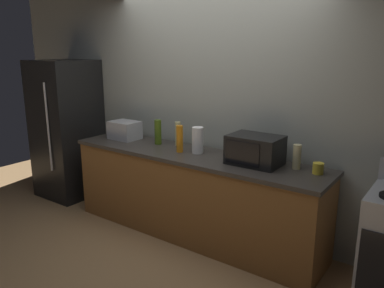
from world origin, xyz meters
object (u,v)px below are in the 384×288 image
(bottle_olive_oil, at_px, (158,132))
(bottle_hand_soap, at_px, (297,157))
(microwave, at_px, (255,150))
(paper_towel_roll, at_px, (198,140))
(toaster_oven, at_px, (125,130))
(bottle_vinegar, at_px, (178,134))
(mug_black, at_px, (230,150))
(bottle_dish_soap, at_px, (180,139))
(refrigerator, at_px, (67,129))
(mug_yellow, at_px, (318,168))

(bottle_olive_oil, xyz_separation_m, bottle_hand_soap, (1.59, 0.03, -0.03))
(microwave, xyz_separation_m, bottle_olive_oil, (-1.23, 0.05, 0.00))
(microwave, relative_size, paper_towel_roll, 1.78)
(toaster_oven, bearing_deg, bottle_hand_soap, 2.02)
(microwave, distance_m, bottle_vinegar, 1.01)
(mug_black, bearing_deg, microwave, -20.67)
(microwave, xyz_separation_m, paper_towel_roll, (-0.65, 0.00, 0.00))
(bottle_vinegar, distance_m, bottle_dish_soap, 0.27)
(refrigerator, xyz_separation_m, microwave, (2.73, 0.05, 0.13))
(paper_towel_roll, height_order, bottle_olive_oil, bottle_olive_oil)
(refrigerator, distance_m, mug_yellow, 3.31)
(refrigerator, distance_m, bottle_dish_soap, 1.92)
(refrigerator, bearing_deg, bottle_dish_soap, -0.72)
(paper_towel_roll, xyz_separation_m, bottle_dish_soap, (-0.17, -0.07, 0.00))
(microwave, distance_m, bottle_hand_soap, 0.38)
(bottle_vinegar, relative_size, mug_black, 2.69)
(bottle_olive_oil, distance_m, mug_black, 0.89)
(microwave, bearing_deg, bottle_vinegar, 172.64)
(bottle_dish_soap, bearing_deg, bottle_olive_oil, 162.69)
(microwave, distance_m, bottle_dish_soap, 0.82)
(refrigerator, distance_m, paper_towel_roll, 2.09)
(bottle_olive_oil, distance_m, bottle_vinegar, 0.24)
(paper_towel_roll, xyz_separation_m, bottle_vinegar, (-0.35, 0.13, -0.00))
(toaster_oven, distance_m, paper_towel_roll, 1.06)
(bottle_hand_soap, relative_size, bottle_dish_soap, 0.79)
(microwave, xyz_separation_m, mug_yellow, (0.57, 0.06, -0.09))
(bottle_dish_soap, bearing_deg, microwave, 5.00)
(paper_towel_roll, bearing_deg, bottle_dish_soap, -156.92)
(microwave, distance_m, bottle_olive_oil, 1.23)
(toaster_oven, height_order, mug_black, toaster_oven)
(bottle_hand_soap, distance_m, mug_yellow, 0.21)
(toaster_oven, height_order, paper_towel_roll, paper_towel_roll)
(microwave, bearing_deg, paper_towel_roll, 179.80)
(toaster_oven, relative_size, bottle_dish_soap, 1.22)
(toaster_oven, distance_m, bottle_hand_soap, 2.08)
(bottle_olive_oil, xyz_separation_m, bottle_dish_soap, (0.40, -0.13, 0.00))
(paper_towel_roll, xyz_separation_m, mug_black, (0.31, 0.13, -0.09))
(toaster_oven, relative_size, bottle_vinegar, 1.28)
(toaster_oven, relative_size, bottle_hand_soap, 1.53)
(toaster_oven, distance_m, mug_yellow, 2.28)
(paper_towel_roll, distance_m, bottle_vinegar, 0.38)
(bottle_olive_oil, distance_m, bottle_dish_soap, 0.42)
(paper_towel_roll, height_order, mug_yellow, paper_towel_roll)
(refrigerator, height_order, bottle_dish_soap, refrigerator)
(bottle_vinegar, bearing_deg, mug_yellow, -2.55)
(bottle_vinegar, bearing_deg, paper_towel_roll, -19.77)
(mug_yellow, bearing_deg, bottle_vinegar, 177.45)
(refrigerator, relative_size, bottle_olive_oil, 6.55)
(bottle_dish_soap, relative_size, mug_yellow, 2.90)
(refrigerator, relative_size, bottle_hand_soap, 8.11)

